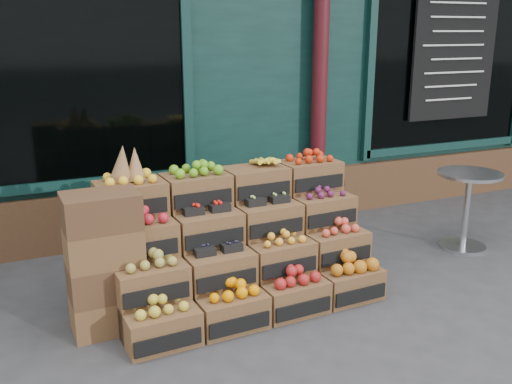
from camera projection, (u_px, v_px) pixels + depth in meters
name	position (u px, v px, depth m)	size (l,w,h in m)	color
ground	(312.00, 309.00, 4.71)	(60.00, 60.00, 0.00)	#363638
shop_facade	(149.00, 18.00, 8.55)	(12.00, 6.24, 4.80)	#0C2B27
crate_display	(238.00, 250.00, 4.83)	(2.24, 1.17, 1.38)	brown
spare_crates	(105.00, 263.00, 4.27)	(0.55, 0.39, 1.09)	brown
bistro_table	(467.00, 201.00, 5.90)	(0.65, 0.65, 0.82)	silver
shopkeeper	(85.00, 137.00, 6.48)	(0.77, 0.50, 2.10)	#1C632E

